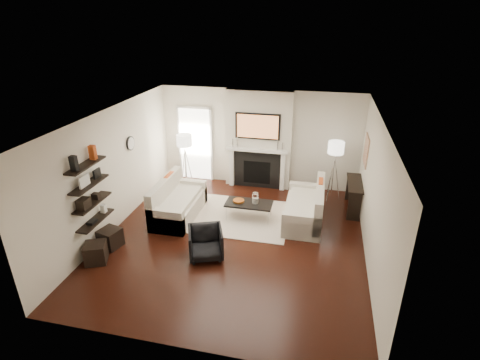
% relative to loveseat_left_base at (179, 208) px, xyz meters
% --- Properties ---
extents(room_envelope, '(6.00, 6.00, 6.00)m').
position_rel_loveseat_left_base_xyz_m(room_envelope, '(1.53, -0.70, 1.14)').
color(room_envelope, black).
rests_on(room_envelope, ground).
extents(chimney_breast, '(1.80, 0.25, 2.70)m').
position_rel_loveseat_left_base_xyz_m(chimney_breast, '(1.53, 2.17, 1.14)').
color(chimney_breast, silver).
rests_on(chimney_breast, floor).
extents(fireplace_surround, '(1.30, 0.02, 1.04)m').
position_rel_loveseat_left_base_xyz_m(fireplace_surround, '(1.53, 2.04, 0.31)').
color(fireplace_surround, black).
rests_on(fireplace_surround, floor).
extents(firebox, '(0.75, 0.02, 0.65)m').
position_rel_loveseat_left_base_xyz_m(firebox, '(1.53, 2.03, 0.24)').
color(firebox, black).
rests_on(firebox, floor).
extents(mantel_pilaster_l, '(0.12, 0.08, 1.10)m').
position_rel_loveseat_left_base_xyz_m(mantel_pilaster_l, '(0.81, 2.01, 0.34)').
color(mantel_pilaster_l, white).
rests_on(mantel_pilaster_l, floor).
extents(mantel_pilaster_r, '(0.12, 0.08, 1.10)m').
position_rel_loveseat_left_base_xyz_m(mantel_pilaster_r, '(2.25, 2.01, 0.34)').
color(mantel_pilaster_r, white).
rests_on(mantel_pilaster_r, floor).
extents(mantel_shelf, '(1.70, 0.18, 0.07)m').
position_rel_loveseat_left_base_xyz_m(mantel_shelf, '(1.53, 1.99, 0.91)').
color(mantel_shelf, white).
rests_on(mantel_shelf, chimney_breast).
extents(tv_body, '(1.20, 0.06, 0.70)m').
position_rel_loveseat_left_base_xyz_m(tv_body, '(1.53, 2.01, 1.57)').
color(tv_body, black).
rests_on(tv_body, chimney_breast).
extents(tv_screen, '(1.10, 0.00, 0.62)m').
position_rel_loveseat_left_base_xyz_m(tv_screen, '(1.53, 1.98, 1.57)').
color(tv_screen, '#BF723F').
rests_on(tv_screen, tv_body).
extents(candlestick_l_tall, '(0.04, 0.04, 0.30)m').
position_rel_loveseat_left_base_xyz_m(candlestick_l_tall, '(0.98, 2.00, 1.09)').
color(candlestick_l_tall, silver).
rests_on(candlestick_l_tall, mantel_shelf).
extents(candlestick_l_short, '(0.04, 0.04, 0.24)m').
position_rel_loveseat_left_base_xyz_m(candlestick_l_short, '(0.85, 2.00, 1.06)').
color(candlestick_l_short, silver).
rests_on(candlestick_l_short, mantel_shelf).
extents(candlestick_r_tall, '(0.04, 0.04, 0.30)m').
position_rel_loveseat_left_base_xyz_m(candlestick_r_tall, '(2.08, 2.00, 1.09)').
color(candlestick_r_tall, silver).
rests_on(candlestick_r_tall, mantel_shelf).
extents(candlestick_r_short, '(0.04, 0.04, 0.24)m').
position_rel_loveseat_left_base_xyz_m(candlestick_r_short, '(2.21, 2.00, 1.06)').
color(candlestick_r_short, silver).
rests_on(candlestick_r_short, mantel_shelf).
extents(hallway_panel, '(0.90, 0.02, 2.10)m').
position_rel_loveseat_left_base_xyz_m(hallway_panel, '(-0.32, 2.28, 0.84)').
color(hallway_panel, white).
rests_on(hallway_panel, floor).
extents(door_trim_l, '(0.06, 0.06, 2.16)m').
position_rel_loveseat_left_base_xyz_m(door_trim_l, '(-0.80, 2.26, 0.84)').
color(door_trim_l, white).
rests_on(door_trim_l, floor).
extents(door_trim_r, '(0.06, 0.06, 2.16)m').
position_rel_loveseat_left_base_xyz_m(door_trim_r, '(0.16, 2.26, 0.84)').
color(door_trim_r, white).
rests_on(door_trim_r, floor).
extents(door_trim_top, '(1.02, 0.06, 0.06)m').
position_rel_loveseat_left_base_xyz_m(door_trim_top, '(-0.32, 2.26, 1.92)').
color(door_trim_top, white).
rests_on(door_trim_top, wall_back).
extents(rug, '(2.60, 2.00, 0.01)m').
position_rel_loveseat_left_base_xyz_m(rug, '(1.32, 0.28, -0.20)').
color(rug, beige).
rests_on(rug, floor).
extents(loveseat_left_base, '(0.85, 1.80, 0.42)m').
position_rel_loveseat_left_base_xyz_m(loveseat_left_base, '(0.00, 0.00, 0.00)').
color(loveseat_left_base, beige).
rests_on(loveseat_left_base, floor).
extents(loveseat_left_back, '(0.18, 1.80, 0.80)m').
position_rel_loveseat_left_base_xyz_m(loveseat_left_back, '(-0.33, 0.00, 0.32)').
color(loveseat_left_back, beige).
rests_on(loveseat_left_back, floor).
extents(loveseat_left_arm_n, '(0.85, 0.18, 0.60)m').
position_rel_loveseat_left_base_xyz_m(loveseat_left_arm_n, '(0.00, -0.81, 0.09)').
color(loveseat_left_arm_n, beige).
rests_on(loveseat_left_arm_n, floor).
extents(loveseat_left_arm_s, '(0.85, 0.18, 0.60)m').
position_rel_loveseat_left_base_xyz_m(loveseat_left_arm_s, '(0.00, 0.81, 0.09)').
color(loveseat_left_arm_s, beige).
rests_on(loveseat_left_arm_s, floor).
extents(loveseat_left_cushion, '(0.63, 1.44, 0.10)m').
position_rel_loveseat_left_base_xyz_m(loveseat_left_cushion, '(0.05, 0.00, 0.26)').
color(loveseat_left_cushion, beige).
rests_on(loveseat_left_cushion, loveseat_left_base).
extents(pillow_left_orange, '(0.10, 0.42, 0.42)m').
position_rel_loveseat_left_base_xyz_m(pillow_left_orange, '(-0.33, 0.30, 0.52)').
color(pillow_left_orange, '#AC3F15').
rests_on(pillow_left_orange, loveseat_left_cushion).
extents(pillow_left_charcoal, '(0.10, 0.40, 0.40)m').
position_rel_loveseat_left_base_xyz_m(pillow_left_charcoal, '(-0.33, -0.30, 0.51)').
color(pillow_left_charcoal, black).
rests_on(pillow_left_charcoal, loveseat_left_cushion).
extents(loveseat_right_base, '(0.85, 1.80, 0.42)m').
position_rel_loveseat_left_base_xyz_m(loveseat_right_base, '(2.94, 0.43, 0.00)').
color(loveseat_right_base, beige).
rests_on(loveseat_right_base, floor).
extents(loveseat_right_back, '(0.18, 1.80, 0.80)m').
position_rel_loveseat_left_base_xyz_m(loveseat_right_back, '(3.28, 0.43, 0.32)').
color(loveseat_right_back, beige).
rests_on(loveseat_right_back, floor).
extents(loveseat_right_arm_n, '(0.85, 0.18, 0.60)m').
position_rel_loveseat_left_base_xyz_m(loveseat_right_arm_n, '(2.94, -0.38, 0.09)').
color(loveseat_right_arm_n, beige).
rests_on(loveseat_right_arm_n, floor).
extents(loveseat_right_arm_s, '(0.85, 0.18, 0.60)m').
position_rel_loveseat_left_base_xyz_m(loveseat_right_arm_s, '(2.94, 1.24, 0.09)').
color(loveseat_right_arm_s, beige).
rests_on(loveseat_right_arm_s, floor).
extents(loveseat_right_cushion, '(0.63, 1.44, 0.10)m').
position_rel_loveseat_left_base_xyz_m(loveseat_right_cushion, '(2.89, 0.43, 0.26)').
color(loveseat_right_cushion, beige).
rests_on(loveseat_right_cushion, loveseat_right_base).
extents(pillow_right_orange, '(0.10, 0.42, 0.42)m').
position_rel_loveseat_left_base_xyz_m(pillow_right_orange, '(3.28, 0.73, 0.52)').
color(pillow_right_orange, '#AC3F15').
rests_on(pillow_right_orange, loveseat_right_cushion).
extents(pillow_right_charcoal, '(0.10, 0.40, 0.40)m').
position_rel_loveseat_left_base_xyz_m(pillow_right_charcoal, '(3.28, 0.13, 0.51)').
color(pillow_right_charcoal, black).
rests_on(pillow_right_charcoal, loveseat_right_cushion).
extents(coffee_table, '(1.10, 0.55, 0.04)m').
position_rel_loveseat_left_base_xyz_m(coffee_table, '(1.67, 0.25, 0.19)').
color(coffee_table, black).
rests_on(coffee_table, floor).
extents(coffee_leg_nw, '(0.02, 0.02, 0.38)m').
position_rel_loveseat_left_base_xyz_m(coffee_leg_nw, '(1.17, 0.03, -0.02)').
color(coffee_leg_nw, silver).
rests_on(coffee_leg_nw, floor).
extents(coffee_leg_ne, '(0.02, 0.02, 0.38)m').
position_rel_loveseat_left_base_xyz_m(coffee_leg_ne, '(2.17, 0.03, -0.02)').
color(coffee_leg_ne, silver).
rests_on(coffee_leg_ne, floor).
extents(coffee_leg_sw, '(0.02, 0.02, 0.38)m').
position_rel_loveseat_left_base_xyz_m(coffee_leg_sw, '(1.17, 0.47, -0.02)').
color(coffee_leg_sw, silver).
rests_on(coffee_leg_sw, floor).
extents(coffee_leg_se, '(0.02, 0.02, 0.38)m').
position_rel_loveseat_left_base_xyz_m(coffee_leg_se, '(2.17, 0.47, -0.02)').
color(coffee_leg_se, silver).
rests_on(coffee_leg_se, floor).
extents(hurricane_glass, '(0.15, 0.15, 0.26)m').
position_rel_loveseat_left_base_xyz_m(hurricane_glass, '(1.82, 0.25, 0.35)').
color(hurricane_glass, white).
rests_on(hurricane_glass, coffee_table).
extents(hurricane_candle, '(0.10, 0.10, 0.16)m').
position_rel_loveseat_left_base_xyz_m(hurricane_candle, '(1.82, 0.25, 0.29)').
color(hurricane_candle, white).
rests_on(hurricane_candle, coffee_table).
extents(copper_bowl, '(0.27, 0.27, 0.04)m').
position_rel_loveseat_left_base_xyz_m(copper_bowl, '(1.42, 0.25, 0.24)').
color(copper_bowl, '#A8571C').
rests_on(copper_bowl, coffee_table).
extents(armchair, '(0.84, 0.82, 0.69)m').
position_rel_loveseat_left_base_xyz_m(armchair, '(1.12, -1.44, 0.13)').
color(armchair, black).
rests_on(armchair, floor).
extents(lamp_left_post, '(0.02, 0.02, 1.20)m').
position_rel_loveseat_left_base_xyz_m(lamp_left_post, '(-0.32, 1.42, 0.39)').
color(lamp_left_post, silver).
rests_on(lamp_left_post, floor).
extents(lamp_left_shade, '(0.40, 0.40, 0.30)m').
position_rel_loveseat_left_base_xyz_m(lamp_left_shade, '(-0.32, 1.42, 1.24)').
color(lamp_left_shade, white).
rests_on(lamp_left_shade, lamp_left_post).
extents(lamp_left_leg_a, '(0.25, 0.02, 1.23)m').
position_rel_loveseat_left_base_xyz_m(lamp_left_leg_a, '(-0.21, 1.42, 0.39)').
color(lamp_left_leg_a, silver).
rests_on(lamp_left_leg_a, floor).
extents(lamp_left_leg_b, '(0.14, 0.22, 1.23)m').
position_rel_loveseat_left_base_xyz_m(lamp_left_leg_b, '(-0.38, 1.51, 0.39)').
color(lamp_left_leg_b, silver).
rests_on(lamp_left_leg_b, floor).
extents(lamp_left_leg_c, '(0.14, 0.22, 1.23)m').
position_rel_loveseat_left_base_xyz_m(lamp_left_leg_c, '(-0.38, 1.32, 0.39)').
color(lamp_left_leg_c, silver).
rests_on(lamp_left_leg_c, floor).
extents(lamp_right_post, '(0.02, 0.02, 1.20)m').
position_rel_loveseat_left_base_xyz_m(lamp_right_post, '(3.58, 1.70, 0.39)').
color(lamp_right_post, silver).
rests_on(lamp_right_post, floor).
extents(lamp_right_shade, '(0.40, 0.40, 0.30)m').
position_rel_loveseat_left_base_xyz_m(lamp_right_shade, '(3.58, 1.70, 1.24)').
color(lamp_right_shade, white).
rests_on(lamp_right_shade, lamp_right_post).
extents(lamp_right_leg_a, '(0.25, 0.02, 1.23)m').
position_rel_loveseat_left_base_xyz_m(lamp_right_leg_a, '(3.69, 1.70, 0.39)').
color(lamp_right_leg_a, silver).
rests_on(lamp_right_leg_a, floor).
extents(lamp_right_leg_b, '(0.14, 0.22, 1.23)m').
position_rel_loveseat_left_base_xyz_m(lamp_right_leg_b, '(3.52, 1.79, 0.39)').
color(lamp_right_leg_b, silver).
rests_on(lamp_right_leg_b, floor).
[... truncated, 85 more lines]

